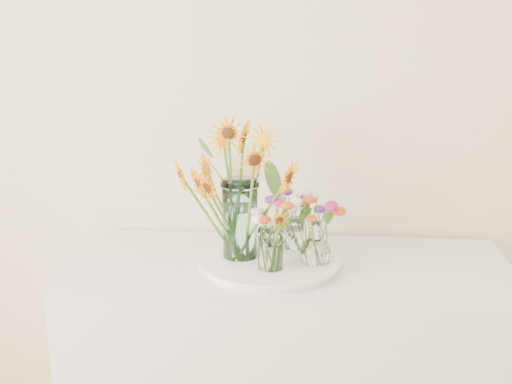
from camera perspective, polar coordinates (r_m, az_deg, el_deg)
tray at (r=2.06m, az=1.17°, el=-6.28°), size 0.43×0.43×0.02m
mason_jar at (r=2.02m, az=-1.44°, el=-2.42°), size 0.15×0.15×0.26m
sunflower_bouquet at (r=1.99m, az=-1.46°, el=0.53°), size 0.83×0.83×0.47m
small_vase_a at (r=1.94m, az=1.31°, el=-5.12°), size 0.09×0.09×0.13m
wildflower_posy_a at (r=1.93m, az=1.32°, el=-3.87°), size 0.18×0.18×0.22m
small_vase_b at (r=2.00m, az=5.32°, el=-4.52°), size 0.13×0.13×0.14m
wildflower_posy_b at (r=1.98m, az=5.35°, el=-3.30°), size 0.19×0.19×0.23m
small_vase_c at (r=2.12m, az=3.44°, el=-3.72°), size 0.06×0.06×0.11m
wildflower_posy_c at (r=2.11m, az=3.46°, el=-2.56°), size 0.19×0.19×0.20m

